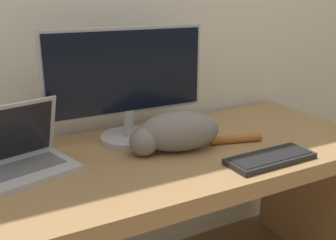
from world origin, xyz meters
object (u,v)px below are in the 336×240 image
(monitor, at_px, (127,83))
(cat, at_px, (176,132))
(laptop, at_px, (18,160))
(external_keyboard, at_px, (270,158))

(monitor, height_order, cat, monitor)
(laptop, distance_m, external_keyboard, 0.84)
(external_keyboard, height_order, cat, cat)
(external_keyboard, xyz_separation_m, cat, (-0.24, 0.24, 0.06))
(monitor, xyz_separation_m, cat, (0.11, -0.19, -0.16))
(laptop, bearing_deg, external_keyboard, -37.39)
(monitor, distance_m, laptop, 0.48)
(cat, bearing_deg, laptop, -172.44)
(monitor, relative_size, external_keyboard, 1.97)
(laptop, xyz_separation_m, external_keyboard, (0.78, -0.31, -0.04))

